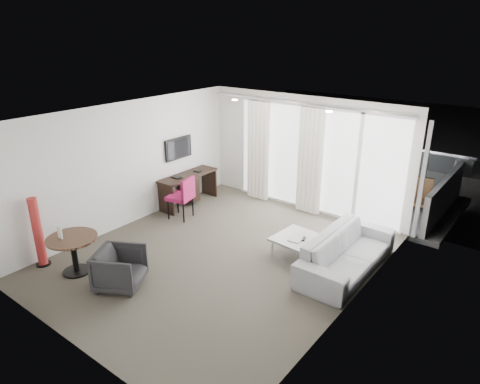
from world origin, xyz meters
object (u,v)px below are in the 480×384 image
Objects in this scene: desk at (189,189)px; rattan_chair_a at (358,181)px; desk_chair at (180,198)px; coffee_table at (298,247)px; tub_armchair at (120,269)px; round_table at (74,255)px; red_lamp at (38,232)px; rattan_chair_b at (419,195)px; sofa at (347,252)px.

desk is 4.19m from rattan_chair_a.
desk_chair is 2.96m from coffee_table.
tub_armchair is at bearing -64.03° from desk.
tub_armchair is 0.88× the size of coffee_table.
round_table is 0.79m from red_lamp.
red_lamp is at bearing -138.66° from coffee_table.
rattan_chair_a reaches higher than coffee_table.
rattan_chair_b is at bearing 55.11° from red_lamp.
desk is 1.90× the size of coffee_table.
desk reaches higher than sofa.
desk is 4.29m from sofa.
rattan_chair_a reaches higher than sofa.
desk_chair reaches higher than coffee_table.
rattan_chair_a is at bearing 42.00° from desk_chair.
coffee_table is at bearing -10.91° from desk_chair.
rattan_chair_a is (2.56, 3.64, -0.09)m from desk_chair.
rattan_chair_b is at bearing 18.26° from rattan_chair_a.
sofa is at bearing -101.00° from rattan_chair_b.
desk is 1.23× the size of red_lamp.
red_lamp is 1.54× the size of coffee_table.
red_lamp reaches higher than desk_chair.
rattan_chair_b is (4.48, 2.92, 0.00)m from desk.
sofa is (4.26, -0.50, -0.03)m from desk.
desk is 1.87× the size of round_table.
desk_chair reaches higher than round_table.
rattan_chair_a is 1.05× the size of rattan_chair_b.
sofa is at bearing -6.65° from desk.
tub_armchair reaches higher than coffee_table.
red_lamp is at bearing 125.76° from sofa.
sofa is (2.69, 2.73, 0.01)m from tub_armchair.
coffee_table is at bearing 41.34° from red_lamp.
sofa is 3.67m from rattan_chair_a.
rattan_chair_a is at bearing -41.88° from tub_armchair.
coffee_table is at bearing -115.08° from rattan_chair_b.
desk_chair is 0.75× the size of red_lamp.
desk is at bearing 99.85° from round_table.
desk_chair is at bearing -145.73° from rattan_chair_b.
rattan_chair_a reaches higher than round_table.
desk is at bearing 108.15° from desk_chair.
rattan_chair_a is at bearing 20.45° from sofa.
rattan_chair_b is at bearing 58.56° from round_table.
desk_chair is 3.00m from red_lamp.
desk_chair reaches higher than sofa.
coffee_table is (1.79, 2.63, -0.15)m from tub_armchair.
tub_armchair is (1.68, 0.42, -0.31)m from red_lamp.
desk is 2.16× the size of tub_armchair.
round_table is at bearing 17.34° from red_lamp.
red_lamp is 7.28m from rattan_chair_a.
desk_chair is 4.45m from rattan_chair_a.
red_lamp is 1.73× the size of rattan_chair_b.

